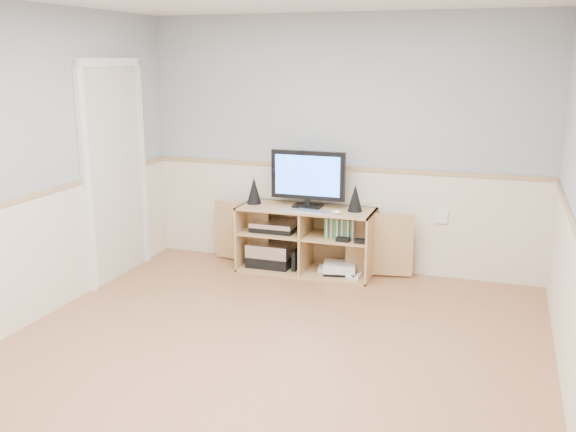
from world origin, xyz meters
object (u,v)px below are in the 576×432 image
object	(u,v)px
monitor	(308,177)
keyboard	(311,211)
media_cabinet	(308,238)
game_consoles	(339,268)

from	to	relation	value
monitor	keyboard	xyz separation A→B (m)	(0.10, -0.19, -0.29)
keyboard	monitor	bearing A→B (deg)	125.80
monitor	keyboard	distance (m)	0.36
media_cabinet	monitor	world-z (taller)	monitor
media_cabinet	game_consoles	xyz separation A→B (m)	(0.34, -0.07, -0.26)
media_cabinet	monitor	bearing A→B (deg)	-90.00
monitor	game_consoles	distance (m)	0.95
media_cabinet	keyboard	size ratio (longest dim) A/B	6.90
media_cabinet	keyboard	xyz separation A→B (m)	(0.10, -0.20, 0.32)
monitor	media_cabinet	bearing A→B (deg)	90.00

